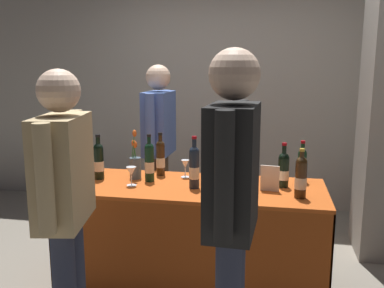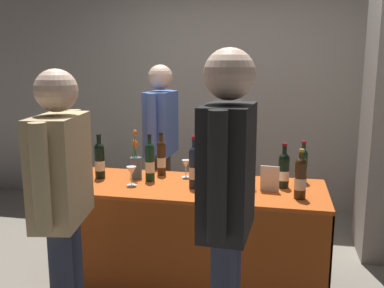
# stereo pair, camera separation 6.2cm
# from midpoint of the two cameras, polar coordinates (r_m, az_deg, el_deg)

# --- Properties ---
(ground_plane) EXTENTS (12.00, 12.00, 0.00)m
(ground_plane) POSITION_cam_midpoint_polar(r_m,az_deg,el_deg) (3.29, -0.57, -18.34)
(ground_plane) COLOR gray
(back_partition) EXTENTS (7.17, 0.12, 2.68)m
(back_partition) POSITION_cam_midpoint_polar(r_m,az_deg,el_deg) (4.77, 4.03, 7.62)
(back_partition) COLOR #9E998E
(back_partition) RESTS_ON ground_plane
(tasting_table) EXTENTS (1.87, 0.71, 0.75)m
(tasting_table) POSITION_cam_midpoint_polar(r_m,az_deg,el_deg) (3.07, -0.59, -9.76)
(tasting_table) COLOR #B74C19
(tasting_table) RESTS_ON ground_plane
(featured_wine_bottle) EXTENTS (0.08, 0.08, 0.31)m
(featured_wine_bottle) POSITION_cam_midpoint_polar(r_m,az_deg,el_deg) (2.99, 11.74, -3.36)
(featured_wine_bottle) COLOR black
(featured_wine_bottle) RESTS_ON tasting_table
(display_bottle_0) EXTENTS (0.08, 0.08, 0.34)m
(display_bottle_0) POSITION_cam_midpoint_polar(r_m,az_deg,el_deg) (3.21, -13.11, -2.17)
(display_bottle_0) COLOR black
(display_bottle_0) RESTS_ON tasting_table
(display_bottle_1) EXTENTS (0.08, 0.08, 0.32)m
(display_bottle_1) POSITION_cam_midpoint_polar(r_m,az_deg,el_deg) (2.77, 13.96, -4.34)
(display_bottle_1) COLOR #38230F
(display_bottle_1) RESTS_ON tasting_table
(display_bottle_2) EXTENTS (0.07, 0.07, 0.37)m
(display_bottle_2) POSITION_cam_midpoint_polar(r_m,az_deg,el_deg) (2.90, -0.31, -3.06)
(display_bottle_2) COLOR #192333
(display_bottle_2) RESTS_ON tasting_table
(display_bottle_3) EXTENTS (0.08, 0.08, 0.29)m
(display_bottle_3) POSITION_cam_midpoint_polar(r_m,az_deg,el_deg) (2.92, 7.19, -3.63)
(display_bottle_3) COLOR #192333
(display_bottle_3) RESTS_ON tasting_table
(display_bottle_4) EXTENTS (0.07, 0.07, 0.35)m
(display_bottle_4) POSITION_cam_midpoint_polar(r_m,az_deg,el_deg) (3.08, -6.39, -2.38)
(display_bottle_4) COLOR black
(display_bottle_4) RESTS_ON tasting_table
(display_bottle_5) EXTENTS (0.07, 0.07, 0.33)m
(display_bottle_5) POSITION_cam_midpoint_polar(r_m,az_deg,el_deg) (3.25, -4.85, -1.79)
(display_bottle_5) COLOR #38230F
(display_bottle_5) RESTS_ON tasting_table
(display_bottle_6) EXTENTS (0.07, 0.07, 0.30)m
(display_bottle_6) POSITION_cam_midpoint_polar(r_m,az_deg,el_deg) (3.15, 14.17, -2.73)
(display_bottle_6) COLOR black
(display_bottle_6) RESTS_ON tasting_table
(wine_glass_near_vendor) EXTENTS (0.07, 0.07, 0.13)m
(wine_glass_near_vendor) POSITION_cam_midpoint_polar(r_m,az_deg,el_deg) (3.18, -1.50, -2.85)
(wine_glass_near_vendor) COLOR silver
(wine_glass_near_vendor) RESTS_ON tasting_table
(wine_glass_mid) EXTENTS (0.07, 0.07, 0.14)m
(wine_glass_mid) POSITION_cam_midpoint_polar(r_m,az_deg,el_deg) (3.00, -8.85, -3.77)
(wine_glass_mid) COLOR silver
(wine_glass_mid) RESTS_ON tasting_table
(wine_glass_near_taster) EXTENTS (0.07, 0.07, 0.15)m
(wine_glass_near_taster) POSITION_cam_midpoint_polar(r_m,az_deg,el_deg) (3.02, 1.43, -3.37)
(wine_glass_near_taster) COLOR silver
(wine_glass_near_taster) RESTS_ON tasting_table
(flower_vase) EXTENTS (0.09, 0.09, 0.37)m
(flower_vase) POSITION_cam_midpoint_polar(r_m,az_deg,el_deg) (3.18, -8.28, -2.79)
(flower_vase) COLOR slate
(flower_vase) RESTS_ON tasting_table
(brochure_stand) EXTENTS (0.13, 0.03, 0.18)m
(brochure_stand) POSITION_cam_midpoint_polar(r_m,az_deg,el_deg) (2.88, 9.93, -4.63)
(brochure_stand) COLOR silver
(brochure_stand) RESTS_ON tasting_table
(vendor_presenter) EXTENTS (0.22, 0.58, 1.60)m
(vendor_presenter) POSITION_cam_midpoint_polar(r_m,az_deg,el_deg) (3.79, -4.97, 0.95)
(vendor_presenter) COLOR #4C4233
(vendor_presenter) RESTS_ON ground_plane
(taster_foreground_right) EXTENTS (0.23, 0.56, 1.67)m
(taster_foreground_right) POSITION_cam_midpoint_polar(r_m,az_deg,el_deg) (1.95, 4.55, -7.14)
(taster_foreground_right) COLOR #2D3347
(taster_foreground_right) RESTS_ON ground_plane
(taster_foreground_left) EXTENTS (0.28, 0.60, 1.58)m
(taster_foreground_left) POSITION_cam_midpoint_polar(r_m,az_deg,el_deg) (2.29, -17.69, -6.34)
(taster_foreground_left) COLOR #2D3347
(taster_foreground_left) RESTS_ON ground_plane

